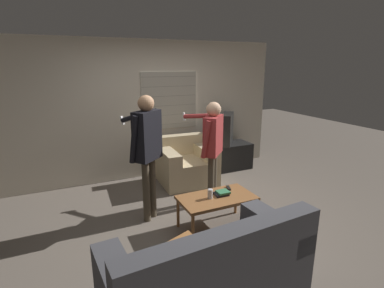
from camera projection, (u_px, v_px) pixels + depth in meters
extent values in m
plane|color=#665B51|center=(197.00, 221.00, 4.18)|extent=(16.00, 16.00, 0.00)
cube|color=beige|center=(150.00, 110.00, 5.62)|extent=(5.20, 0.06, 2.55)
cube|color=#A8A393|center=(169.00, 101.00, 5.70)|extent=(1.10, 0.02, 1.08)
cube|color=gray|center=(170.00, 124.00, 5.80)|extent=(1.08, 0.00, 0.01)
cube|color=gray|center=(170.00, 115.00, 5.76)|extent=(1.08, 0.00, 0.01)
cube|color=gray|center=(170.00, 105.00, 5.71)|extent=(1.08, 0.00, 0.01)
cube|color=gray|center=(170.00, 96.00, 5.66)|extent=(1.08, 0.00, 0.01)
cube|color=gray|center=(169.00, 86.00, 5.62)|extent=(1.08, 0.00, 0.01)
cube|color=gray|center=(169.00, 77.00, 5.57)|extent=(1.08, 0.00, 0.01)
cube|color=#424247|center=(207.00, 280.00, 2.72)|extent=(1.88, 0.93, 0.44)
cube|color=#424247|center=(228.00, 256.00, 2.35)|extent=(1.85, 0.32, 0.44)
cube|color=#424247|center=(117.00, 279.00, 2.27)|extent=(0.29, 0.83, 0.20)
cube|color=#424247|center=(275.00, 226.00, 3.01)|extent=(0.29, 0.83, 0.20)
cube|color=#935B2D|center=(172.00, 257.00, 2.53)|extent=(0.41, 0.33, 0.37)
cube|color=#C6B289|center=(187.00, 170.00, 5.49)|extent=(1.00, 0.95, 0.45)
cube|color=#C6B289|center=(180.00, 144.00, 5.70)|extent=(0.96, 0.25, 0.37)
cube|color=#C6B289|center=(205.00, 151.00, 5.54)|extent=(0.29, 0.91, 0.20)
cube|color=#C6B289|center=(168.00, 156.00, 5.28)|extent=(0.29, 0.91, 0.20)
cube|color=brown|center=(217.00, 198.00, 3.91)|extent=(0.99, 0.54, 0.04)
cylinder|color=brown|center=(178.00, 213.00, 3.98)|extent=(0.04, 0.04, 0.40)
cylinder|color=brown|center=(236.00, 200.00, 4.35)|extent=(0.04, 0.04, 0.40)
cylinder|color=brown|center=(193.00, 230.00, 3.57)|extent=(0.04, 0.04, 0.40)
cylinder|color=brown|center=(255.00, 214.00, 3.95)|extent=(0.04, 0.04, 0.40)
cube|color=black|center=(226.00, 156.00, 6.17)|extent=(1.02, 0.49, 0.53)
cube|color=black|center=(227.00, 129.00, 6.02)|extent=(0.55, 0.62, 0.63)
cube|color=navy|center=(222.00, 129.00, 6.05)|extent=(0.34, 0.43, 0.51)
cylinder|color=#4C4233|center=(146.00, 191.00, 4.08)|extent=(0.10, 0.10, 0.88)
cylinder|color=#4C4233|center=(152.00, 188.00, 4.20)|extent=(0.10, 0.10, 0.88)
cube|color=black|center=(147.00, 136.00, 3.94)|extent=(0.45, 0.41, 0.66)
sphere|color=#A87A56|center=(146.00, 103.00, 3.83)|extent=(0.21, 0.21, 0.21)
cylinder|color=black|center=(134.00, 140.00, 3.77)|extent=(0.16, 0.17, 0.63)
cylinder|color=black|center=(139.00, 116.00, 4.21)|extent=(0.43, 0.53, 0.25)
cube|color=white|center=(122.00, 120.00, 4.37)|extent=(0.07, 0.07, 0.13)
cylinder|color=#4C4233|center=(211.00, 180.00, 4.61)|extent=(0.10, 0.10, 0.78)
cylinder|color=#4C4233|center=(214.00, 176.00, 4.75)|extent=(0.10, 0.10, 0.78)
cube|color=maroon|center=(213.00, 135.00, 4.50)|extent=(0.45, 0.46, 0.59)
sphere|color=tan|center=(214.00, 109.00, 4.40)|extent=(0.22, 0.22, 0.22)
cylinder|color=maroon|center=(206.00, 140.00, 4.30)|extent=(0.16, 0.16, 0.56)
cylinder|color=maroon|center=(200.00, 116.00, 4.75)|extent=(0.45, 0.44, 0.12)
cube|color=white|center=(184.00, 116.00, 4.84)|extent=(0.05, 0.05, 0.13)
cube|color=black|center=(221.00, 194.00, 3.95)|extent=(0.19, 0.16, 0.03)
cube|color=#33754C|center=(223.00, 192.00, 3.94)|extent=(0.16, 0.14, 0.02)
cylinder|color=silver|center=(210.00, 194.00, 3.84)|extent=(0.07, 0.07, 0.12)
cylinder|color=silver|center=(210.00, 189.00, 3.82)|extent=(0.06, 0.06, 0.00)
cube|color=black|center=(228.00, 188.00, 4.14)|extent=(0.08, 0.14, 0.02)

